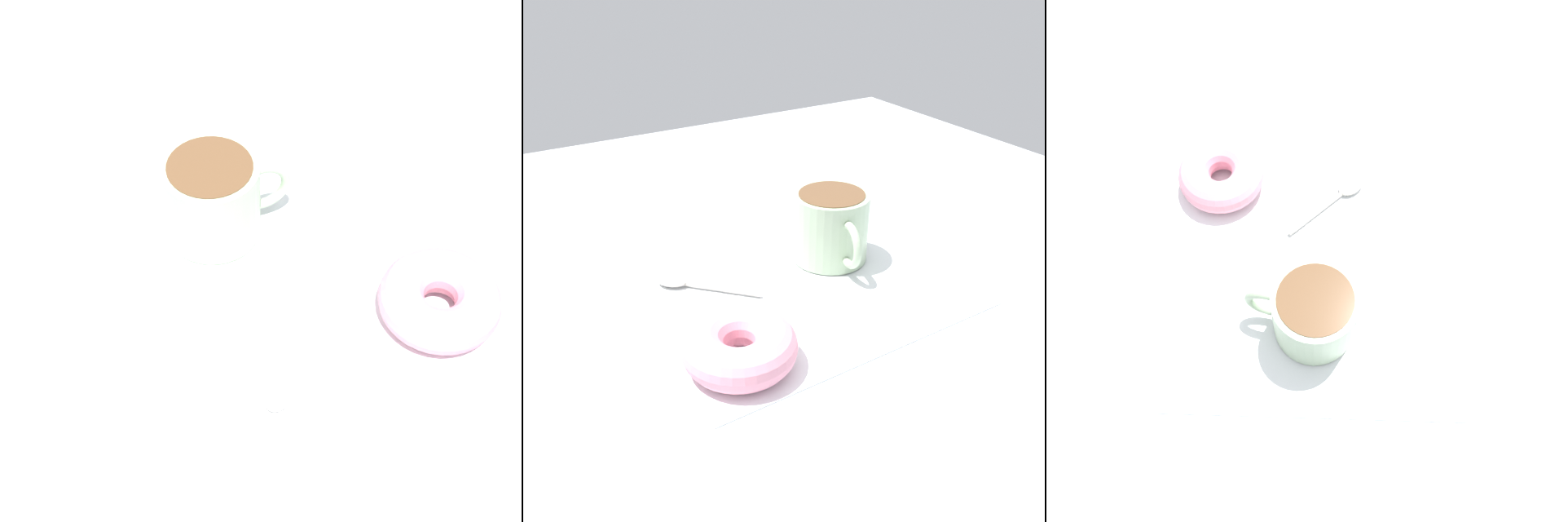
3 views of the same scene
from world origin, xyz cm
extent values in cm
cube|color=#B2BCC6|center=(0.00, 0.00, -1.00)|extent=(120.00, 120.00, 2.00)
cube|color=white|center=(0.77, 0.17, 0.15)|extent=(34.17, 34.17, 0.30)
cylinder|color=#9EB793|center=(-6.28, -0.92, 4.36)|extent=(8.87, 8.87, 8.13)
cylinder|color=brown|center=(-6.28, -0.92, 8.23)|extent=(7.67, 7.67, 0.60)
torus|color=#9EB793|center=(-5.35, 3.89, 4.36)|extent=(1.92, 5.52, 5.45)
torus|color=pink|center=(12.12, 11.28, 2.28)|extent=(10.55, 10.55, 3.97)
ellipsoid|color=#B7B2A8|center=(12.28, -4.86, 0.75)|extent=(4.23, 4.26, 0.90)
cylinder|color=#B7B2A8|center=(8.38, -0.83, 0.58)|extent=(6.90, 7.11, 0.56)
camera|label=1|loc=(42.81, -24.04, 62.24)|focal=60.00mm
camera|label=2|loc=(30.09, 48.65, 34.67)|focal=40.00mm
camera|label=3|loc=(-24.22, -0.88, 54.20)|focal=35.00mm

